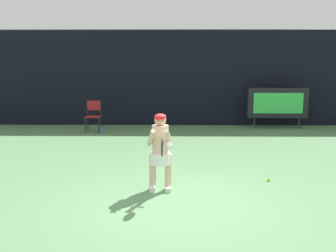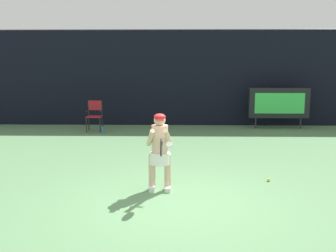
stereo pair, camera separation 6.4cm
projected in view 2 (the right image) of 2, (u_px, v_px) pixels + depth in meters
The scene contains 8 objects.
ground at pixel (176, 207), 6.57m from camera, with size 18.00×22.00×0.03m.
backdrop_screen at pixel (177, 78), 14.84m from camera, with size 18.00×0.12×3.66m.
scoreboard at pixel (279, 103), 14.14m from camera, with size 2.20×0.21×1.50m.
umpire_chair at pixel (95, 114), 13.66m from camera, with size 0.52×0.44×1.08m.
water_bottle at pixel (103, 130), 13.31m from camera, with size 0.07×0.07×0.27m.
tennis_player at pixel (160, 149), 7.30m from camera, with size 0.52×0.59×1.48m.
tennis_racket at pixel (161, 147), 6.63m from camera, with size 0.03×0.60×0.31m.
tennis_ball_loose at pixel (269, 180), 7.97m from camera, with size 0.07×0.07×0.07m.
Camera 2 is at (-0.00, -6.45, 2.43)m, focal length 41.30 mm.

